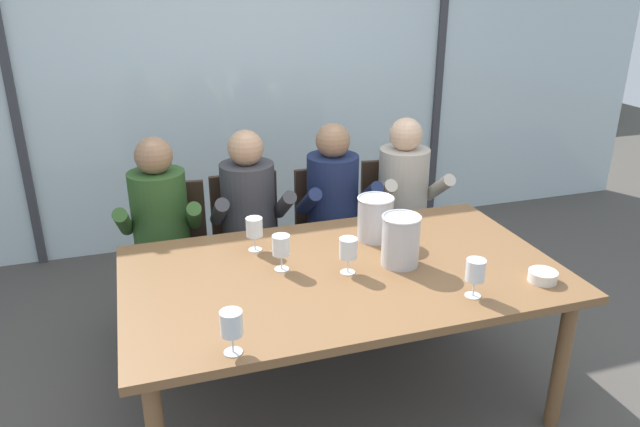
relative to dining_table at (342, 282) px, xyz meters
name	(u,v)px	position (x,y,z in m)	size (l,w,h in m)	color
ground	(290,303)	(0.00, 1.00, -0.68)	(14.00, 14.00, 0.00)	#4C4742
window_glass_panel	(246,78)	(0.00, 2.20, 0.62)	(7.23, 0.03, 2.60)	silver
window_mullion_left	(11,90)	(-1.63, 2.18, 0.62)	(0.06, 0.06, 2.60)	#38383D
window_mullion_right	(439,68)	(1.63, 2.18, 0.62)	(0.06, 0.06, 2.60)	#38383D
hillside_vineyard	(187,58)	(0.00, 6.68, 0.20)	(13.23, 2.40, 1.76)	#477A38
dining_table	(342,282)	(0.00, 0.00, 0.00)	(2.03, 1.18, 0.75)	brown
chair_near_curtain	(172,246)	(-0.73, 0.99, -0.15)	(0.50, 0.50, 0.89)	#332319
chair_left_of_center	(249,235)	(-0.25, 1.02, -0.15)	(0.45, 0.45, 0.89)	#332319
chair_center	(331,227)	(0.28, 0.98, -0.15)	(0.45, 0.45, 0.89)	#332319
chair_right_of_center	(395,217)	(0.74, 1.01, -0.15)	(0.48, 0.48, 0.89)	#332319
person_olive_shirt	(161,230)	(-0.78, 0.86, 0.02)	(0.48, 0.63, 1.21)	#2D5123
person_charcoal_jacket	(251,219)	(-0.26, 0.86, 0.02)	(0.46, 0.61, 1.21)	#38383D
person_navy_polo	(336,209)	(0.27, 0.86, 0.02)	(0.46, 0.61, 1.21)	#192347
person_beige_jumper	(407,200)	(0.75, 0.86, 0.02)	(0.47, 0.62, 1.21)	#B7AD9E
ice_bucket_primary	(375,218)	(0.28, 0.28, 0.19)	(0.19, 0.19, 0.23)	#B7B7BC
ice_bucket_secondary	(401,240)	(0.28, -0.03, 0.19)	(0.19, 0.19, 0.25)	#B7B7BC
tasting_bowl	(543,276)	(0.82, -0.38, 0.09)	(0.13, 0.13, 0.05)	silver
wine_glass_by_left_taster	(232,325)	(-0.61, -0.50, 0.18)	(0.08, 0.08, 0.17)	silver
wine_glass_near_bucket	(281,247)	(-0.27, 0.09, 0.18)	(0.08, 0.08, 0.17)	silver
wine_glass_center_pour	(348,250)	(0.01, -0.04, 0.18)	(0.08, 0.08, 0.17)	silver
wine_glass_by_right_taster	(475,271)	(0.45, -0.41, 0.19)	(0.08, 0.08, 0.17)	silver
wine_glass_spare_empty	(254,229)	(-0.35, 0.33, 0.18)	(0.08, 0.08, 0.17)	silver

